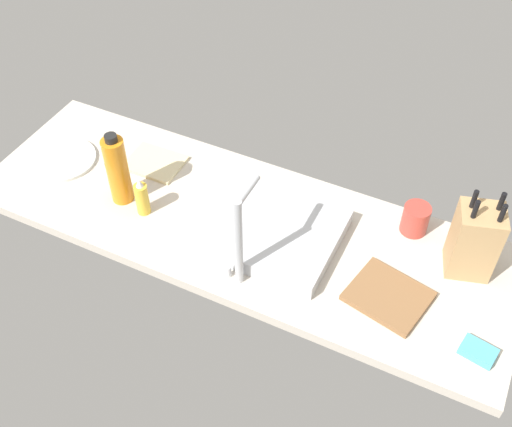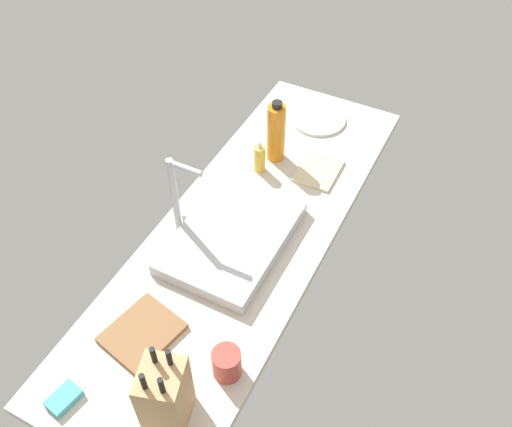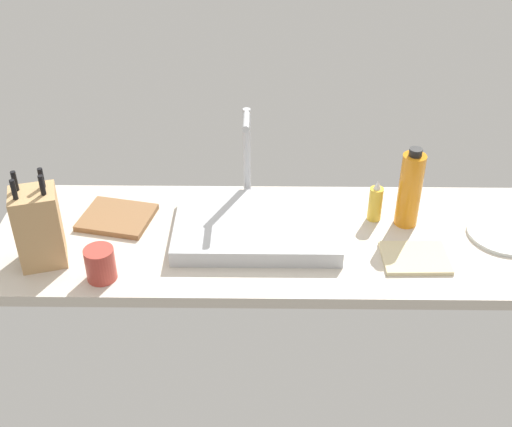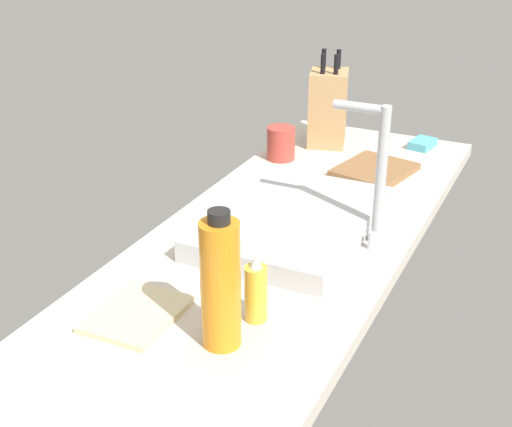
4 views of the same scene
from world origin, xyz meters
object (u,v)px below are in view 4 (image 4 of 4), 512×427
object	(u,v)px
faucet	(376,167)
dish_towel	(137,314)
sink_basin	(292,222)
coffee_mug	(281,143)
soap_bottle	(256,291)
knife_block	(328,108)
water_bottle	(221,284)
cutting_board	(375,170)
dish_sponge	(422,144)

from	to	relation	value
faucet	dish_towel	distance (cm)	59.85
sink_basin	coffee_mug	distance (cm)	47.52
soap_bottle	knife_block	bearing A→B (deg)	-167.08
water_bottle	faucet	bearing A→B (deg)	166.03
faucet	dish_towel	size ratio (longest dim) A/B	1.71
water_bottle	soap_bottle	bearing A→B (deg)	167.11
faucet	soap_bottle	world-z (taller)	faucet
dish_towel	cutting_board	bearing A→B (deg)	167.95
coffee_mug	soap_bottle	bearing A→B (deg)	20.69
cutting_board	dish_sponge	xyz separation A→B (cm)	(-26.42, 6.99, 0.30)
faucet	water_bottle	xyz separation A→B (cm)	(48.79, -12.14, -6.00)
soap_bottle	dish_sponge	distance (cm)	106.34
dish_sponge	soap_bottle	bearing A→B (deg)	-2.94
knife_block	coffee_mug	distance (cm)	20.49
faucet	dish_sponge	world-z (taller)	faucet
knife_block	cutting_board	distance (cm)	28.56
cutting_board	dish_towel	xyz separation A→B (cm)	(88.70, -18.94, -0.30)
dish_sponge	knife_block	bearing A→B (deg)	-70.53
cutting_board	dish_towel	bearing A→B (deg)	-12.05
knife_block	water_bottle	bearing A→B (deg)	-5.71
faucet	dish_towel	bearing A→B (deg)	-32.18
faucet	dish_sponge	distance (cm)	68.98
cutting_board	knife_block	bearing A→B (deg)	-129.05
knife_block	cutting_board	bearing A→B (deg)	34.55
soap_bottle	water_bottle	bearing A→B (deg)	-12.89
coffee_mug	water_bottle	bearing A→B (deg)	17.37
coffee_mug	dish_sponge	distance (cm)	44.76
dish_towel	sink_basin	bearing A→B (deg)	164.71
faucet	water_bottle	bearing A→B (deg)	-13.97
sink_basin	cutting_board	distance (cm)	43.89
sink_basin	faucet	xyz separation A→B (cm)	(-3.09, 18.08, 15.71)
sink_basin	coffee_mug	bearing A→B (deg)	-152.95
knife_block	coffee_mug	size ratio (longest dim) A/B	2.97
faucet	water_bottle	distance (cm)	50.64
coffee_mug	dish_sponge	xyz separation A→B (cm)	(-27.52, 35.12, -3.61)
cutting_board	dish_sponge	size ratio (longest dim) A/B	2.33
faucet	knife_block	size ratio (longest dim) A/B	1.12
knife_block	faucet	bearing A→B (deg)	13.00
knife_block	dish_towel	xyz separation A→B (cm)	(105.38, 1.62, -11.01)
faucet	coffee_mug	world-z (taller)	faucet
dish_towel	water_bottle	bearing A→B (deg)	88.84
sink_basin	knife_block	distance (cm)	62.33
knife_block	cutting_board	size ratio (longest dim) A/B	1.36
soap_bottle	cutting_board	bearing A→B (deg)	-178.89
water_bottle	coffee_mug	xyz separation A→B (cm)	(-87.97, -27.52, -7.38)
cutting_board	coffee_mug	size ratio (longest dim) A/B	2.18
cutting_board	coffee_mug	bearing A→B (deg)	-87.76
knife_block	dish_towel	distance (cm)	105.97
sink_basin	water_bottle	bearing A→B (deg)	7.41
dish_towel	coffee_mug	size ratio (longest dim) A/B	1.94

